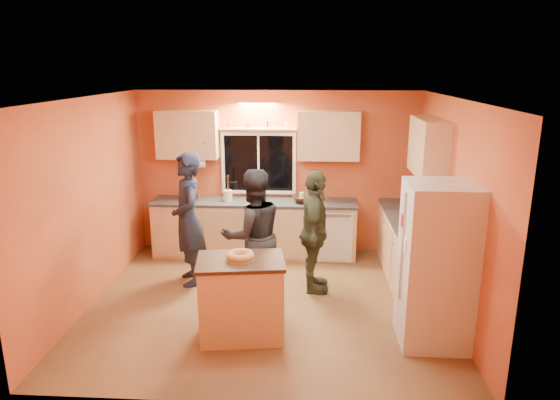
# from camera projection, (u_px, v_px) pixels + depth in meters

# --- Properties ---
(ground) EXTENTS (4.50, 4.50, 0.00)m
(ground) POSITION_uv_depth(u_px,v_px,m) (268.00, 303.00, 6.46)
(ground) COLOR brown
(ground) RESTS_ON ground
(room_shell) EXTENTS (4.54, 4.04, 2.61)m
(room_shell) POSITION_uv_depth(u_px,v_px,m) (279.00, 174.00, 6.42)
(room_shell) COLOR orange
(room_shell) RESTS_ON ground
(back_counter) EXTENTS (4.23, 0.62, 0.90)m
(back_counter) POSITION_uv_depth(u_px,v_px,m) (277.00, 228.00, 7.97)
(back_counter) COLOR tan
(back_counter) RESTS_ON ground
(right_counter) EXTENTS (0.62, 1.84, 0.90)m
(right_counter) POSITION_uv_depth(u_px,v_px,m) (415.00, 259.00, 6.71)
(right_counter) COLOR tan
(right_counter) RESTS_ON ground
(refrigerator) EXTENTS (0.72, 0.70, 1.80)m
(refrigerator) POSITION_uv_depth(u_px,v_px,m) (436.00, 265.00, 5.34)
(refrigerator) COLOR silver
(refrigerator) RESTS_ON ground
(island) EXTENTS (1.03, 0.77, 0.92)m
(island) POSITION_uv_depth(u_px,v_px,m) (241.00, 298.00, 5.56)
(island) COLOR tan
(island) RESTS_ON ground
(bundt_pastry) EXTENTS (0.31, 0.31, 0.09)m
(bundt_pastry) POSITION_uv_depth(u_px,v_px,m) (240.00, 256.00, 5.43)
(bundt_pastry) COLOR tan
(bundt_pastry) RESTS_ON island
(person_left) EXTENTS (0.65, 0.79, 1.85)m
(person_left) POSITION_uv_depth(u_px,v_px,m) (188.00, 219.00, 6.85)
(person_left) COLOR black
(person_left) RESTS_ON ground
(person_center) EXTENTS (1.04, 0.95, 1.73)m
(person_center) POSITION_uv_depth(u_px,v_px,m) (253.00, 235.00, 6.38)
(person_center) COLOR black
(person_center) RESTS_ON ground
(person_right) EXTENTS (0.41, 0.98, 1.66)m
(person_right) POSITION_uv_depth(u_px,v_px,m) (314.00, 232.00, 6.61)
(person_right) COLOR #353924
(person_right) RESTS_ON ground
(mixing_bowl) EXTENTS (0.46, 0.46, 0.10)m
(mixing_bowl) POSITION_uv_depth(u_px,v_px,m) (306.00, 199.00, 7.81)
(mixing_bowl) COLOR black
(mixing_bowl) RESTS_ON back_counter
(utensil_crock) EXTENTS (0.14, 0.14, 0.17)m
(utensil_crock) POSITION_uv_depth(u_px,v_px,m) (228.00, 196.00, 7.86)
(utensil_crock) COLOR beige
(utensil_crock) RESTS_ON back_counter
(potted_plant) EXTENTS (0.30, 0.28, 0.27)m
(potted_plant) POSITION_uv_depth(u_px,v_px,m) (422.00, 220.00, 6.43)
(potted_plant) COLOR gray
(potted_plant) RESTS_ON right_counter
(red_box) EXTENTS (0.19, 0.17, 0.07)m
(red_box) POSITION_uv_depth(u_px,v_px,m) (413.00, 226.00, 6.54)
(red_box) COLOR maroon
(red_box) RESTS_ON right_counter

